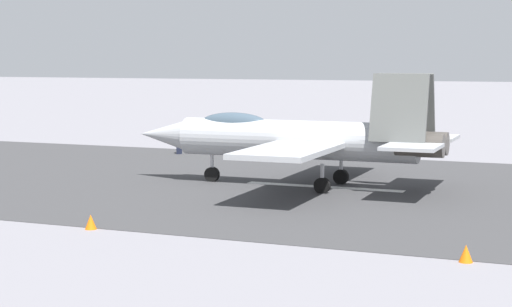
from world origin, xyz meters
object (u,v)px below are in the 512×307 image
(marker_cone_mid, at_px, (91,222))
(fighter_jet, at_px, (298,138))
(marker_cone_near, at_px, (466,254))
(crew_person, at_px, (179,141))

(marker_cone_mid, bearing_deg, fighter_jet, -105.70)
(marker_cone_near, bearing_deg, marker_cone_mid, 0.00)
(marker_cone_near, relative_size, marker_cone_mid, 1.00)
(crew_person, height_order, marker_cone_near, crew_person)
(fighter_jet, xyz_separation_m, crew_person, (12.02, -10.59, -1.56))
(crew_person, xyz_separation_m, marker_cone_near, (-22.06, 23.43, -0.58))
(fighter_jet, relative_size, marker_cone_mid, 29.28)
(marker_cone_near, bearing_deg, crew_person, -46.73)
(fighter_jet, height_order, marker_cone_near, fighter_jet)
(fighter_jet, bearing_deg, marker_cone_near, 128.03)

